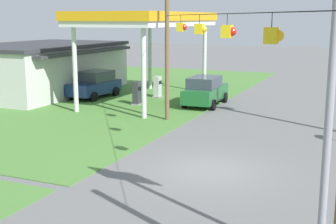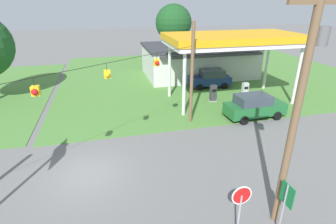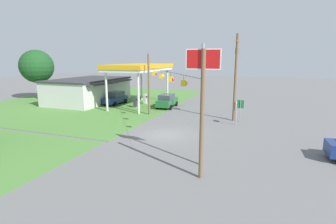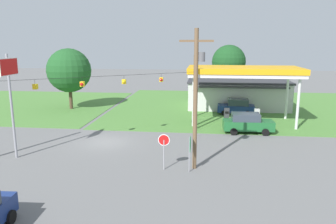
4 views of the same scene
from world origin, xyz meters
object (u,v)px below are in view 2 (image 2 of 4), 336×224
Objects in this scene: gas_station_canopy at (234,40)px; car_at_pumps_front at (254,106)px; fuel_pump_far at (245,91)px; tree_behind_station at (174,23)px; gas_station_store at (199,60)px; route_sign at (286,200)px; stop_sign_roadside at (241,202)px; fuel_pump_near at (213,94)px; car_at_pumps_rear at (210,78)px; utility_pole_main at (299,105)px.

gas_station_canopy is 2.44× the size of car_at_pumps_front.
tree_behind_station reaches higher than fuel_pump_far.
gas_station_store is 24.18m from route_sign.
stop_sign_roadside is at bearing -100.86° from tree_behind_station.
fuel_pump_near is 0.35× the size of car_at_pumps_rear.
fuel_pump_near is 4.36m from car_at_pumps_rear.
utility_pole_main is at bearing -114.06° from fuel_pump_far.
fuel_pump_near is 14.83m from utility_pole_main.
car_at_pumps_rear is at bearing -89.46° from tree_behind_station.
fuel_pump_far is 16.54m from stop_sign_roadside.
stop_sign_roadside is 0.27× the size of utility_pole_main.
gas_station_canopy is 6.10m from car_at_pumps_front.
route_sign is (-5.17, -23.62, -0.15)m from gas_station_store.
route_sign is at bearing -97.83° from tree_behind_station.
stop_sign_roadside is at bearing -120.03° from fuel_pump_far.
tree_behind_station is (6.34, 33.06, 3.67)m from stop_sign_roadside.
utility_pole_main is 1.15× the size of tree_behind_station.
gas_station_canopy is at bearing 88.87° from car_at_pumps_front.
route_sign is (-3.29, -14.52, 0.97)m from fuel_pump_near.
car_at_pumps_front is at bearing -67.47° from fuel_pump_near.
route_sign is (1.76, -0.22, -0.10)m from stop_sign_roadside.
utility_pole_main is at bearing 79.85° from car_at_pumps_rear.
utility_pole_main is (-4.84, -22.92, 3.40)m from gas_station_store.
fuel_pump_near is at bearing -179.94° from gas_station_canopy.
car_at_pumps_rear is (1.43, 4.11, 0.24)m from fuel_pump_near.
car_at_pumps_front is (0.10, -4.12, -4.50)m from gas_station_canopy.
utility_pole_main reaches higher than car_at_pumps_front.
fuel_pump_near is at bearing 74.47° from car_at_pumps_rear.
gas_station_store is at bearing 86.67° from car_at_pumps_front.
tree_behind_station reaches higher than car_at_pumps_rear.
gas_station_store reaches higher than fuel_pump_near.
fuel_pump_far is 0.65× the size of route_sign.
gas_station_store is 1.59× the size of tree_behind_station.
stop_sign_roadside is at bearing -126.19° from car_at_pumps_front.
fuel_pump_far is 0.35× the size of car_at_pumps_rear.
gas_station_store is 5.09m from car_at_pumps_rear.
fuel_pump_near is at bearing -101.67° from gas_station_store.
utility_pole_main reaches higher than gas_station_canopy.
stop_sign_roadside is 0.30× the size of tree_behind_station.
car_at_pumps_front is at bearing -90.75° from gas_station_store.
car_at_pumps_front is 8.24m from car_at_pumps_rear.
tree_behind_station reaches higher than fuel_pump_near.
route_sign is (-6.50, -14.52, 0.97)m from fuel_pump_far.
utility_pole_main reaches higher than tree_behind_station.
utility_pole_main is at bearing -167.02° from stop_sign_roadside.
route_sign reaches higher than fuel_pump_near.
tree_behind_station is (4.58, 33.28, 3.77)m from route_sign.
gas_station_canopy reaches higher than route_sign.
car_at_pumps_rear reaches higher than car_at_pumps_front.
car_at_pumps_front reaches higher than fuel_pump_near.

